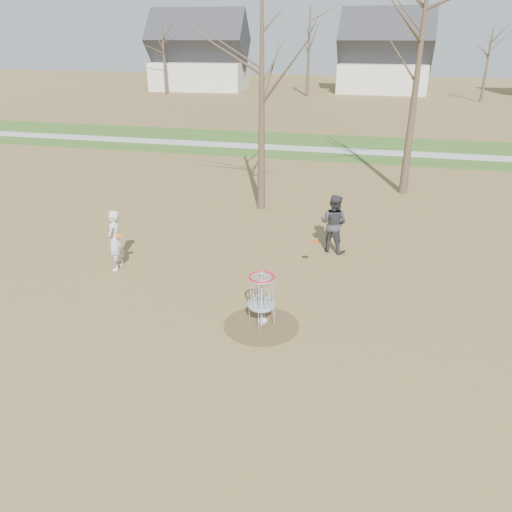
{
  "coord_description": "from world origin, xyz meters",
  "views": [
    {
      "loc": [
        2.28,
        -9.85,
        6.3
      ],
      "look_at": [
        -0.5,
        1.5,
        1.1
      ],
      "focal_mm": 35.0,
      "sensor_mm": 36.0,
      "label": 1
    }
  ],
  "objects_px": {
    "player_standing": "(115,240)",
    "player_throwing": "(334,223)",
    "disc_golf_basket": "(262,291)",
    "disc_grounded": "(263,321)"
  },
  "relations": [
    {
      "from": "player_standing",
      "to": "disc_grounded",
      "type": "height_order",
      "value": "player_standing"
    },
    {
      "from": "player_throwing",
      "to": "disc_grounded",
      "type": "distance_m",
      "value": 4.91
    },
    {
      "from": "player_throwing",
      "to": "disc_golf_basket",
      "type": "distance_m",
      "value": 5.01
    },
    {
      "from": "player_standing",
      "to": "disc_golf_basket",
      "type": "height_order",
      "value": "player_standing"
    },
    {
      "from": "player_standing",
      "to": "player_throwing",
      "type": "bearing_deg",
      "value": 109.91
    },
    {
      "from": "player_standing",
      "to": "disc_grounded",
      "type": "distance_m",
      "value": 5.22
    },
    {
      "from": "disc_grounded",
      "to": "player_throwing",
      "type": "bearing_deg",
      "value": 75.97
    },
    {
      "from": "player_standing",
      "to": "player_throwing",
      "type": "distance_m",
      "value": 6.6
    },
    {
      "from": "player_throwing",
      "to": "player_standing",
      "type": "bearing_deg",
      "value": 44.09
    },
    {
      "from": "disc_grounded",
      "to": "disc_golf_basket",
      "type": "bearing_deg",
      "value": -86.64
    }
  ]
}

